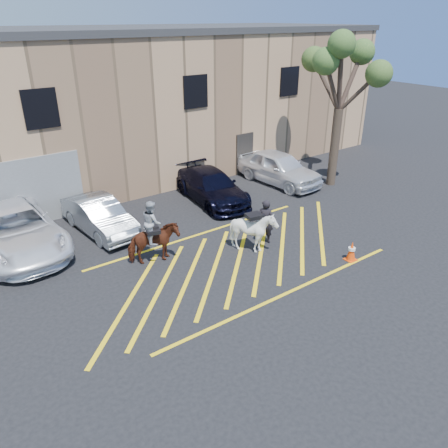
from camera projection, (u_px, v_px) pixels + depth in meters
ground at (233, 257)px, 15.63m from camera, size 90.00×90.00×0.00m
car_white_pickup at (15, 230)px, 15.78m from camera, size 2.89×5.92×1.62m
car_silver_sedan at (99, 216)px, 17.18m from camera, size 1.85×4.23×1.35m
car_blue_suv at (212, 186)px, 20.08m from camera, size 2.51×5.04×1.40m
car_white_suv at (279, 168)px, 22.20m from camera, size 2.26×4.91×1.63m
handler at (265, 221)px, 16.29m from camera, size 0.74×0.73×1.73m
warehouse at (96, 103)px, 22.80m from camera, size 32.42×10.20×7.30m
hatching_zone at (238, 260)px, 15.41m from camera, size 12.60×5.12×0.01m
mounted_bay at (153, 238)px, 14.90m from camera, size 1.88×1.19×2.30m
saddled_white at (253, 231)px, 15.69m from camera, size 1.50×1.63×1.58m
traffic_cone at (352, 251)px, 15.28m from camera, size 0.39×0.39×0.73m
tree at (343, 67)px, 19.91m from camera, size 3.99×4.37×7.31m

